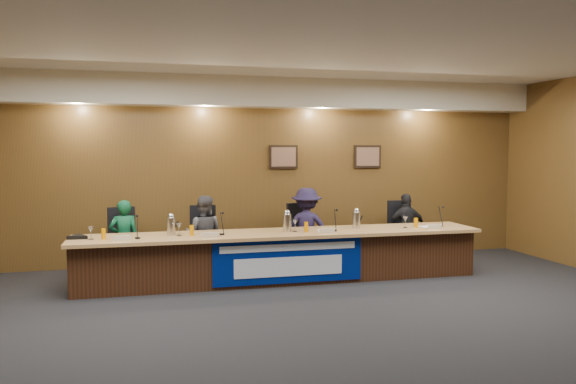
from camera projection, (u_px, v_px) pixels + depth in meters
name	position (u px, v px, depth m)	size (l,w,h in m)	color
floor	(333.00, 330.00, 6.18)	(10.00, 10.00, 0.00)	black
ceiling	(334.00, 34.00, 5.94)	(10.00, 8.00, 0.04)	silver
wall_back	(261.00, 171.00, 9.93)	(10.00, 0.04, 3.20)	brown
soffit	(264.00, 93.00, 9.58)	(10.00, 0.50, 0.50)	beige
dais_body	(282.00, 258.00, 8.48)	(6.00, 0.80, 0.70)	#381D0F
dais_top	(283.00, 234.00, 8.40)	(6.10, 0.95, 0.05)	#B6854E
banner	(289.00, 261.00, 8.07)	(2.20, 0.02, 0.65)	navy
banner_text_upper	(289.00, 247.00, 8.04)	(2.00, 0.01, 0.10)	silver
banner_text_lower	(289.00, 267.00, 8.07)	(1.60, 0.01, 0.28)	silver
wall_photo_left	(283.00, 157.00, 9.98)	(0.52, 0.04, 0.42)	black
wall_photo_right	(367.00, 157.00, 10.36)	(0.52, 0.04, 0.42)	black
panelist_a	(124.00, 239.00, 8.59)	(0.44, 0.29, 1.22)	#0E4E2D
panelist_b	(204.00, 235.00, 8.89)	(0.61, 0.48, 1.26)	#49474C
panelist_c	(307.00, 228.00, 9.29)	(0.87, 0.50, 1.35)	#1D1634
panelist_d	(407.00, 229.00, 9.74)	(0.72, 0.30, 1.22)	black
office_chair_a	(125.00, 246.00, 8.70)	(0.48, 0.48, 0.08)	black
office_chair_b	(203.00, 243.00, 8.99)	(0.48, 0.48, 0.08)	black
office_chair_c	(305.00, 239.00, 9.41)	(0.48, 0.48, 0.08)	black
office_chair_d	(404.00, 235.00, 9.84)	(0.48, 0.48, 0.08)	black
nameplate_a	(121.00, 237.00, 7.59)	(0.24, 0.06, 0.09)	white
microphone_a	(138.00, 238.00, 7.76)	(0.07, 0.07, 0.02)	black
juice_glass_a	(104.00, 234.00, 7.69)	(0.06, 0.06, 0.15)	orange
water_glass_a	(91.00, 233.00, 7.66)	(0.08, 0.08, 0.18)	silver
nameplate_b	(210.00, 234.00, 7.85)	(0.24, 0.06, 0.09)	white
microphone_b	(222.00, 234.00, 8.10)	(0.07, 0.07, 0.02)	black
juice_glass_b	(192.00, 230.00, 8.03)	(0.06, 0.06, 0.15)	orange
water_glass_b	(179.00, 230.00, 8.00)	(0.08, 0.08, 0.18)	silver
nameplate_c	(327.00, 230.00, 8.26)	(0.24, 0.06, 0.09)	white
microphone_c	(334.00, 230.00, 8.47)	(0.07, 0.07, 0.02)	black
juice_glass_c	(306.00, 227.00, 8.39)	(0.06, 0.06, 0.15)	orange
water_glass_c	(295.00, 226.00, 8.39)	(0.08, 0.08, 0.18)	silver
nameplate_d	(434.00, 226.00, 8.71)	(0.24, 0.06, 0.09)	white
microphone_d	(439.00, 226.00, 8.94)	(0.07, 0.07, 0.02)	black
juice_glass_d	(416.00, 223.00, 8.88)	(0.06, 0.06, 0.15)	orange
water_glass_d	(405.00, 222.00, 8.82)	(0.08, 0.08, 0.18)	silver
carafe_left	(171.00, 226.00, 8.07)	(0.12, 0.12, 0.25)	silver
carafe_mid	(287.00, 223.00, 8.41)	(0.13, 0.13, 0.26)	silver
carafe_right	(356.00, 220.00, 8.76)	(0.12, 0.12, 0.26)	silver
speakerphone	(78.00, 237.00, 7.75)	(0.32, 0.32, 0.05)	black
paper_stack	(429.00, 227.00, 8.91)	(0.22, 0.30, 0.01)	white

